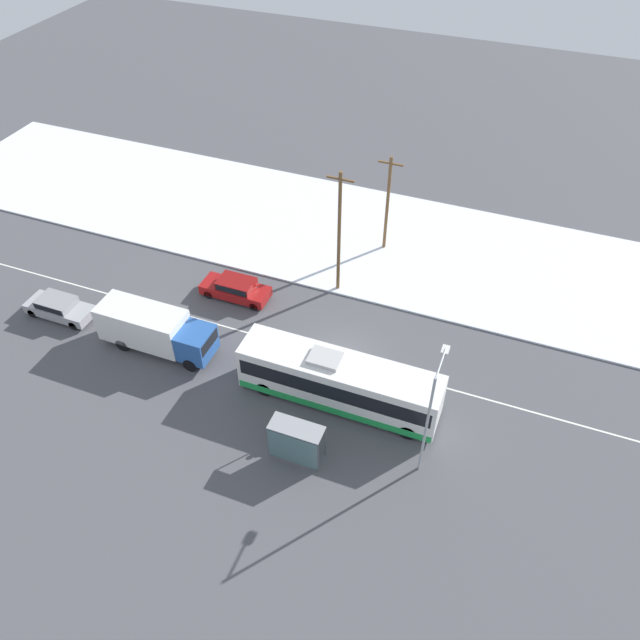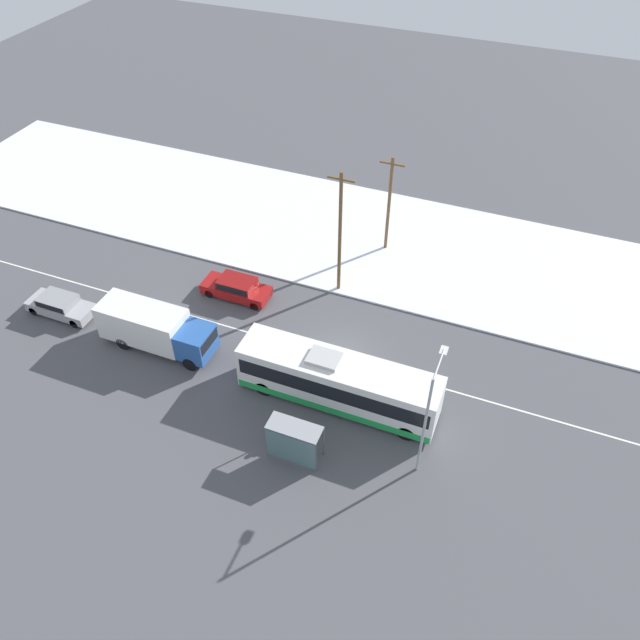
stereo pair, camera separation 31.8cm
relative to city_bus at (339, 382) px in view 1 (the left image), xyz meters
The scene contains 12 objects.
ground_plane 3.75m from the city_bus, 109.38° to the left, with size 120.00×120.00×0.00m, color #4C4C51.
snow_lot 16.02m from the city_bus, 94.03° to the left, with size 80.00×13.98×0.12m.
lane_marking_center 3.75m from the city_bus, 109.38° to the left, with size 60.00×0.12×0.00m.
city_bus is the anchor object (origin of this frame).
box_truck 12.17m from the city_bus, behind, with size 7.44×2.30×2.83m.
sedan_car 11.55m from the city_bus, 147.70° to the left, with size 4.76×1.80×1.47m.
parked_car_near_truck 19.86m from the city_bus, behind, with size 4.60×1.80×1.40m.
pedestrian_at_stop 3.95m from the city_bus, 115.32° to the right, with size 0.59×0.26×1.63m.
bus_shelter 4.72m from the city_bus, 99.57° to the right, with size 2.87×1.20×2.40m.
streetlamp 6.67m from the city_bus, 23.14° to the right, with size 0.36×2.48×7.14m.
utility_pole_roadside 10.59m from the city_bus, 110.27° to the left, with size 1.80×0.24×9.21m.
utility_pole_snowlot 15.59m from the city_bus, 97.07° to the left, with size 1.80×0.24×7.61m.
Camera 1 is at (8.57, -25.47, 28.19)m, focal length 35.00 mm.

